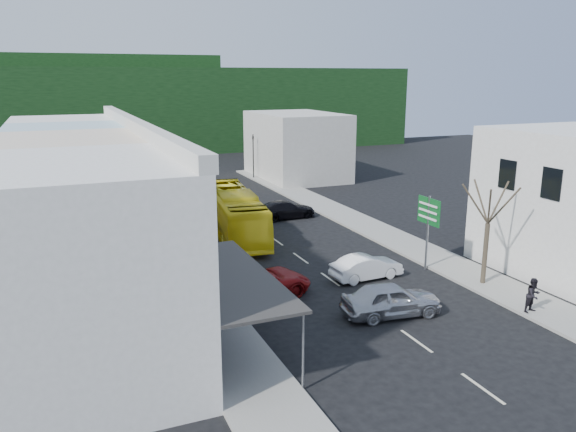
# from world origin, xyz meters

# --- Properties ---
(ground) EXTENTS (120.00, 120.00, 0.00)m
(ground) POSITION_xyz_m (0.00, 0.00, 0.00)
(ground) COLOR black
(ground) RESTS_ON ground
(sidewalk_left) EXTENTS (3.00, 52.00, 0.15)m
(sidewalk_left) POSITION_xyz_m (-7.50, 10.00, 0.07)
(sidewalk_left) COLOR gray
(sidewalk_left) RESTS_ON ground
(sidewalk_right) EXTENTS (3.00, 52.00, 0.15)m
(sidewalk_right) POSITION_xyz_m (7.50, 10.00, 0.07)
(sidewalk_right) COLOR gray
(sidewalk_right) RESTS_ON ground
(shopfront_row) EXTENTS (8.25, 30.00, 8.00)m
(shopfront_row) POSITION_xyz_m (-12.49, 5.00, 4.00)
(shopfront_row) COLOR silver
(shopfront_row) RESTS_ON ground
(distant_block_left) EXTENTS (8.00, 10.00, 6.00)m
(distant_block_left) POSITION_xyz_m (-12.00, 27.00, 3.00)
(distant_block_left) COLOR #B7B2A8
(distant_block_left) RESTS_ON ground
(distant_block_right) EXTENTS (8.00, 12.00, 7.00)m
(distant_block_right) POSITION_xyz_m (11.00, 30.00, 3.50)
(distant_block_right) COLOR #B7B2A8
(distant_block_right) RESTS_ON ground
(hillside) EXTENTS (80.00, 26.00, 14.00)m
(hillside) POSITION_xyz_m (-1.45, 65.09, 6.73)
(hillside) COLOR black
(hillside) RESTS_ON ground
(bus) EXTENTS (3.94, 11.82, 3.10)m
(bus) POSITION_xyz_m (-2.23, 10.28, 1.55)
(bus) COLOR yellow
(bus) RESTS_ON ground
(car_silver) EXTENTS (4.58, 2.31, 1.40)m
(car_silver) POSITION_xyz_m (0.43, -5.35, 0.70)
(car_silver) COLOR #B6B7BC
(car_silver) RESTS_ON ground
(car_white) EXTENTS (4.50, 2.06, 1.40)m
(car_white) POSITION_xyz_m (1.88, -0.65, 0.70)
(car_white) COLOR white
(car_white) RESTS_ON ground
(car_red) EXTENTS (4.75, 2.30, 1.40)m
(car_red) POSITION_xyz_m (-4.45, -0.79, 0.70)
(car_red) COLOR maroon
(car_red) RESTS_ON ground
(car_black_near) EXTENTS (4.59, 2.08, 1.40)m
(car_black_near) POSITION_xyz_m (2.94, 13.55, 0.70)
(car_black_near) COLOR black
(car_black_near) RESTS_ON ground
(car_black_far) EXTENTS (4.48, 2.01, 1.40)m
(car_black_far) POSITION_xyz_m (-2.25, 21.86, 0.70)
(car_black_far) COLOR black
(car_black_far) RESTS_ON ground
(pedestrian_left) EXTENTS (0.42, 0.61, 1.70)m
(pedestrian_left) POSITION_xyz_m (-7.77, 1.30, 1.00)
(pedestrian_left) COLOR black
(pedestrian_left) RESTS_ON sidewalk_left
(pedestrian_right) EXTENTS (0.75, 0.53, 1.70)m
(pedestrian_right) POSITION_xyz_m (6.55, -7.83, 1.00)
(pedestrian_right) COLOR black
(pedestrian_right) RESTS_ON sidewalk_right
(direction_sign) EXTENTS (0.27, 1.95, 4.32)m
(direction_sign) POSITION_xyz_m (5.80, -0.66, 2.16)
(direction_sign) COLOR #0F5621
(direction_sign) RESTS_ON ground
(street_tree) EXTENTS (2.39, 2.39, 6.80)m
(street_tree) POSITION_xyz_m (7.09, -3.92, 3.40)
(street_tree) COLOR #332A1F
(street_tree) RESTS_ON ground
(traffic_signal) EXTENTS (0.68, 1.06, 4.79)m
(traffic_signal) POSITION_xyz_m (6.40, 31.00, 2.40)
(traffic_signal) COLOR black
(traffic_signal) RESTS_ON ground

